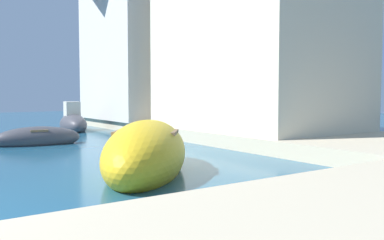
% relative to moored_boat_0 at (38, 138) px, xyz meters
% --- Properties ---
extents(quay_promenade, '(44.00, 32.00, 0.50)m').
position_rel_moored_boat_0_xyz_m(quay_promenade, '(-0.56, -9.70, -0.01)').
color(quay_promenade, beige).
rests_on(quay_promenade, ground).
extents(moored_boat_0, '(3.25, 1.37, 0.91)m').
position_rel_moored_boat_0_xyz_m(moored_boat_0, '(0.00, 0.00, 0.00)').
color(moored_boat_0, '#3F3F47').
rests_on(moored_boat_0, ground).
extents(moored_boat_6, '(1.78, 3.44, 1.80)m').
position_rel_moored_boat_0_xyz_m(moored_boat_6, '(3.16, 5.29, 0.15)').
color(moored_boat_6, '#3F3F47').
rests_on(moored_boat_6, ground).
extents(moored_boat_7, '(4.59, 5.17, 1.69)m').
position_rel_moored_boat_0_xyz_m(moored_boat_7, '(0.66, -7.42, 0.21)').
color(moored_boat_7, gold).
rests_on(moored_boat_7, ground).
extents(waterfront_building_main, '(5.92, 8.56, 8.69)m').
position_rel_moored_boat_0_xyz_m(waterfront_building_main, '(8.13, -3.29, 4.64)').
color(waterfront_building_main, beige).
rests_on(waterfront_building_main, quay_promenade).
extents(waterfront_building_annex, '(6.82, 7.17, 8.37)m').
position_rel_moored_boat_0_xyz_m(waterfront_building_annex, '(8.13, 5.63, 4.49)').
color(waterfront_building_annex, beige).
rests_on(waterfront_building_annex, quay_promenade).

